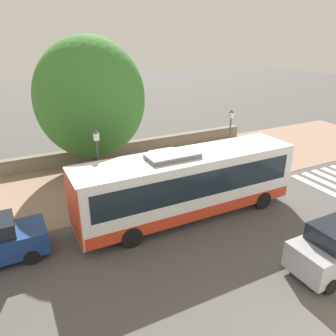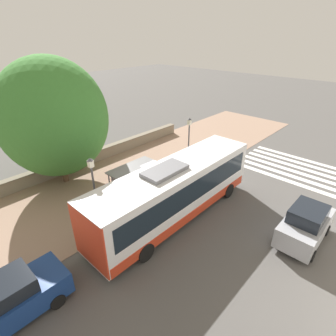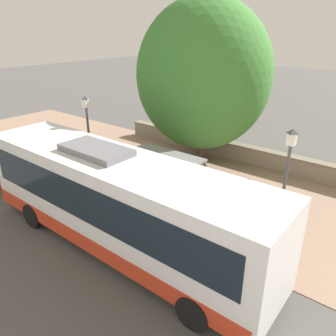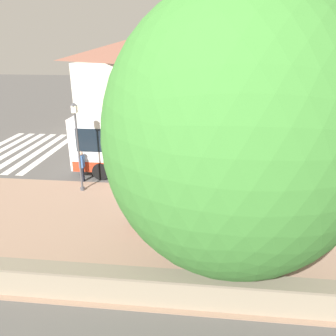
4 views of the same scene
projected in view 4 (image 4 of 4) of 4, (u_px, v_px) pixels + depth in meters
The scene contains 13 objects.
ground_plane at pixel (151, 185), 18.01m from camera, with size 120.00×120.00×0.00m, color #514F4C.
sidewalk_plaza at pixel (135, 228), 13.83m from camera, with size 9.00×44.00×0.02m.
crosswalk_stripes at pixel (20, 151), 23.66m from camera, with size 9.00×5.25×0.01m.
stone_wall at pixel (107, 284), 9.89m from camera, with size 0.60×20.00×1.02m.
background_building at pixel (151, 77), 31.96m from camera, with size 8.34×13.81×8.11m.
bus at pixel (175, 144), 18.80m from camera, with size 2.75×11.64×3.64m.
bus_shelter at pixel (179, 160), 15.72m from camera, with size 1.69×3.30×2.48m.
pedestrian at pixel (82, 164), 18.09m from camera, with size 0.34×0.24×1.78m.
bench at pixel (150, 214), 13.96m from camera, with size 0.40×1.88×0.88m.
street_lamp_near at pixel (251, 142), 16.14m from camera, with size 0.28×0.28×4.66m.
street_lamp_far at pixel (78, 141), 16.37m from camera, with size 0.28×0.28×4.64m.
shade_tree at pixel (234, 136), 9.16m from camera, with size 7.33×7.33×8.95m.
parked_car_far_lane at pixel (141, 129), 25.39m from camera, with size 1.95×3.93×2.11m.
Camera 4 is at (-16.26, -2.67, 7.38)m, focal length 35.00 mm.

